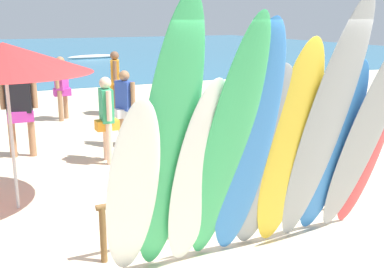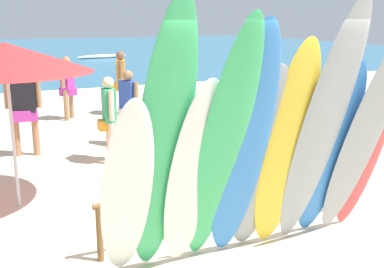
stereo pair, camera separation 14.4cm
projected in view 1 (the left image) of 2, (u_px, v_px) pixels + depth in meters
ground at (49, 84)px, 17.95m from camera, size 60.00×60.00×0.00m
ocean_water at (9, 52)px, 34.15m from camera, size 60.00×40.00×0.02m
surfboard_rack at (235, 192)px, 5.53m from camera, size 3.28×0.07×0.65m
surfboard_white_0 at (132, 194)px, 4.28m from camera, size 0.51×0.86×1.92m
surfboard_green_1 at (168, 149)px, 4.23m from camera, size 0.57×1.04×2.74m
surfboard_white_2 at (197, 179)px, 4.51m from camera, size 0.59×0.82×2.04m
surfboard_green_3 at (226, 150)px, 4.45m from camera, size 0.59×1.12×2.60m
surfboard_blue_4 at (247, 149)px, 4.59m from camera, size 0.58×0.97×2.55m
surfboard_grey_5 at (263, 162)px, 4.88m from camera, size 0.60×0.78×2.12m
surfboard_yellow_6 at (288, 150)px, 4.89m from camera, size 0.59×0.81×2.36m
surfboard_grey_7 at (323, 130)px, 4.91m from camera, size 0.65×1.03×2.76m
surfboard_blue_8 at (332, 152)px, 5.23m from camera, size 0.55×0.79×2.13m
surfboard_grey_9 at (364, 137)px, 5.18m from camera, size 0.53×1.00×2.48m
surfboard_red_10 at (368, 148)px, 5.47m from camera, size 0.51×0.70×2.08m
beachgoer_photographing at (107, 114)px, 8.21m from camera, size 0.39×0.57×1.52m
beachgoer_near_rack at (19, 104)px, 8.51m from camera, size 0.64×0.31×1.71m
beachgoer_midbeach at (125, 103)px, 9.27m from camera, size 0.39×0.53×1.51m
beachgoer_by_water at (62, 84)px, 11.63m from camera, size 0.41×0.51×1.57m
beachgoer_strolling at (115, 78)px, 12.29m from camera, size 0.43×0.60×1.65m
beach_umbrella at (4, 58)px, 5.92m from camera, size 2.20×2.20×2.21m
distant_boat at (93, 57)px, 28.81m from camera, size 3.22×0.88×0.25m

